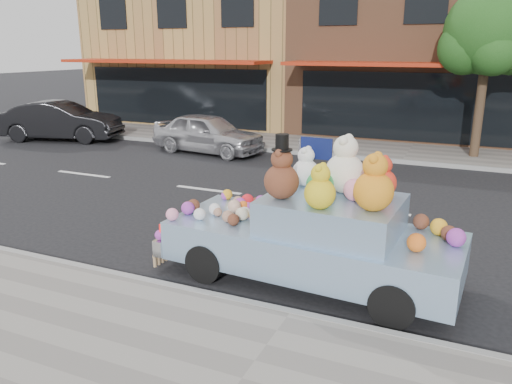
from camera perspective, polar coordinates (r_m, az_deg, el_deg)
The scene contains 11 objects.
ground at distance 11.21m, azimuth 12.74°, elevation -2.03°, with size 120.00×120.00×0.00m, color black.
near_sidewalk at distance 5.57m, azimuth -1.62°, elevation -20.98°, with size 60.00×3.00×0.12m, color gray.
far_sidewalk at distance 17.44m, azimuth 17.02°, elevation 4.32°, with size 60.00×3.00×0.12m, color gray.
near_kerb at distance 6.73m, azimuth 4.02°, elevation -13.83°, with size 60.00×0.12×0.13m, color gray.
far_kerb at distance 15.98m, azimuth 16.33°, elevation 3.36°, with size 60.00×0.12×0.13m, color gray.
storefront_left at distance 25.44m, azimuth -4.38°, elevation 16.60°, with size 10.00×9.80×7.30m.
storefront_mid at distance 22.56m, azimuth 19.63°, elevation 15.82°, with size 10.00×9.80×7.30m.
street_tree at distance 17.06m, azimuth 25.09°, elevation 15.61°, with size 3.00×2.70×5.22m.
car_silver at distance 16.93m, azimuth -5.52°, elevation 6.71°, with size 1.58×3.92×1.33m, color #BCBCC1.
car_dark at distance 20.60m, azimuth -21.44°, elevation 7.56°, with size 1.57×4.49×1.48m, color black.
art_car at distance 7.48m, azimuth 6.69°, elevation -4.41°, with size 4.58×2.01×2.28m.
Camera 1 is at (1.92, -10.50, 3.42)m, focal length 35.00 mm.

